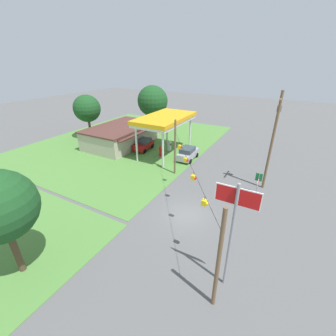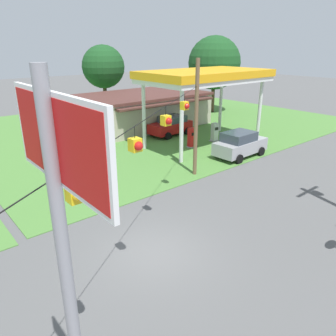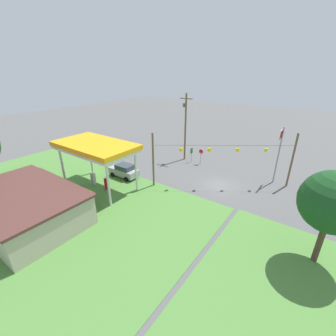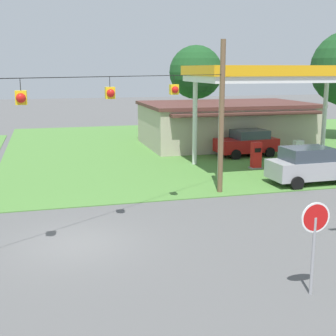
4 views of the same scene
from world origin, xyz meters
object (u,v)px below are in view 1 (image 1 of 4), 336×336
object	(u,v)px
stop_sign_overhead	(234,216)
tree_far_back	(153,101)
car_at_pumps_front	(188,153)
route_sign	(259,179)
fuel_pump_near	(161,152)
gas_station_store	(122,135)
gas_station_canopy	(165,120)
car_at_pumps_rear	(144,144)
utility_pole_main	(273,138)
stop_sign_roadside	(257,185)
tree_behind_station	(87,109)
fuel_pump_far	(169,147)

from	to	relation	value
stop_sign_overhead	tree_far_back	world-z (taller)	tree_far_back
car_at_pumps_front	route_sign	bearing A→B (deg)	-116.00
route_sign	fuel_pump_near	bearing A→B (deg)	75.54
gas_station_store	gas_station_canopy	bearing A→B (deg)	-91.45
gas_station_canopy	stop_sign_overhead	xyz separation A→B (m)	(-17.78, -14.59, 0.05)
gas_station_canopy	car_at_pumps_rear	world-z (taller)	gas_station_canopy
tree_far_back	stop_sign_overhead	bearing A→B (deg)	-140.47
fuel_pump_near	car_at_pumps_front	bearing A→B (deg)	-75.03
utility_pole_main	stop_sign_roadside	bearing A→B (deg)	174.32
utility_pole_main	route_sign	bearing A→B (deg)	164.37
car_at_pumps_rear	stop_sign_roadside	bearing A→B (deg)	65.57
gas_station_store	tree_behind_station	size ratio (longest dim) A/B	1.58
gas_station_canopy	tree_behind_station	distance (m)	16.37
gas_station_store	utility_pole_main	xyz separation A→B (m)	(-3.67, -23.76, 4.35)
tree_far_back	tree_behind_station	bearing A→B (deg)	146.24
gas_station_store	tree_far_back	xyz separation A→B (m)	(10.81, 0.40, 4.15)
gas_station_canopy	car_at_pumps_rear	size ratio (longest dim) A/B	2.44
stop_sign_roadside	route_sign	distance (m)	1.65
gas_station_canopy	car_at_pumps_front	bearing A→B (deg)	-94.27
fuel_pump_near	stop_sign_overhead	xyz separation A→B (m)	(-16.42, -14.58, 4.71)
tree_behind_station	car_at_pumps_rear	bearing A→B (deg)	-92.01
car_at_pumps_front	car_at_pumps_rear	size ratio (longest dim) A/B	1.03
gas_station_store	route_sign	bearing A→B (deg)	-102.87
fuel_pump_near	tree_far_back	distance (m)	16.23
car_at_pumps_front	car_at_pumps_rear	xyz separation A→B (m)	(0.16, 7.97, -0.06)
stop_sign_roadside	car_at_pumps_front	bearing A→B (deg)	-121.16
gas_station_store	fuel_pump_near	distance (m)	8.98
car_at_pumps_front	stop_sign_overhead	size ratio (longest dim) A/B	0.57
fuel_pump_near	stop_sign_roadside	size ratio (longest dim) A/B	0.64
gas_station_store	stop_sign_roadside	world-z (taller)	gas_station_store
gas_station_canopy	gas_station_store	world-z (taller)	gas_station_canopy
utility_pole_main	fuel_pump_near	bearing A→B (deg)	82.07
gas_station_store	fuel_pump_near	bearing A→B (deg)	-100.21
tree_behind_station	route_sign	bearing A→B (deg)	-99.92
gas_station_canopy	gas_station_store	distance (m)	9.57
car_at_pumps_rear	tree_behind_station	bearing A→B (deg)	-96.91
stop_sign_roadside	route_sign	xyz separation A→B (m)	(1.64, 0.14, -0.10)
gas_station_canopy	car_at_pumps_rear	xyz separation A→B (m)	(-0.13, 3.99, -4.49)
car_at_pumps_front	fuel_pump_far	bearing A→B (deg)	65.92
fuel_pump_far	utility_pole_main	distance (m)	16.57
gas_station_store	tree_behind_station	xyz separation A→B (m)	(0.08, 7.57, 3.79)
stop_sign_roadside	route_sign	size ratio (longest dim) A/B	1.04
gas_station_canopy	fuel_pump_near	bearing A→B (deg)	-179.93
car_at_pumps_rear	route_sign	size ratio (longest dim) A/B	1.76
car_at_pumps_rear	tree_behind_station	distance (m)	13.19
fuel_pump_far	tree_far_back	distance (m)	14.26
car_at_pumps_rear	tree_behind_station	world-z (taller)	tree_behind_station
utility_pole_main	tree_far_back	size ratio (longest dim) A/B	1.21
gas_station_store	car_at_pumps_front	size ratio (longest dim) A/B	2.88
stop_sign_overhead	tree_behind_station	size ratio (longest dim) A/B	0.96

